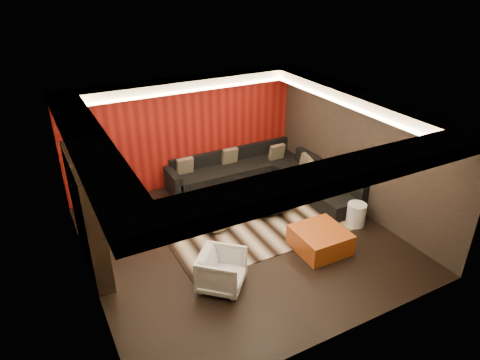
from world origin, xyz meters
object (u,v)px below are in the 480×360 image
drum_stool (223,210)px  orange_ottoman (320,240)px  white_side_table (356,214)px  armchair (222,271)px  sectional_sofa (266,176)px  coffee_table (266,208)px

drum_stool → orange_ottoman: (1.21, -1.99, 0.01)m
white_side_table → orange_ottoman: white_side_table is taller
white_side_table → armchair: armchair is taller
armchair → sectional_sofa: 4.06m
drum_stool → armchair: 2.32m
coffee_table → drum_stool: bearing=162.9°
orange_ottoman → sectional_sofa: size_ratio=0.27×
drum_stool → white_side_table: size_ratio=0.72×
white_side_table → sectional_sofa: sectional_sofa is taller
coffee_table → sectional_sofa: 1.43m
white_side_table → armchair: bearing=-172.7°
coffee_table → white_side_table: size_ratio=2.49×
white_side_table → orange_ottoman: (-1.26, -0.36, -0.04)m
drum_stool → white_side_table: white_side_table is taller
coffee_table → orange_ottoman: (0.25, -1.70, 0.09)m
coffee_table → white_side_table: white_side_table is taller
drum_stool → orange_ottoman: bearing=-58.7°
orange_ottoman → sectional_sofa: 2.96m
drum_stool → armchair: armchair is taller
coffee_table → drum_stool: (-0.96, 0.30, 0.08)m
orange_ottoman → sectional_sofa: bearing=80.5°
white_side_table → sectional_sofa: (-0.77, 2.56, 0.01)m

